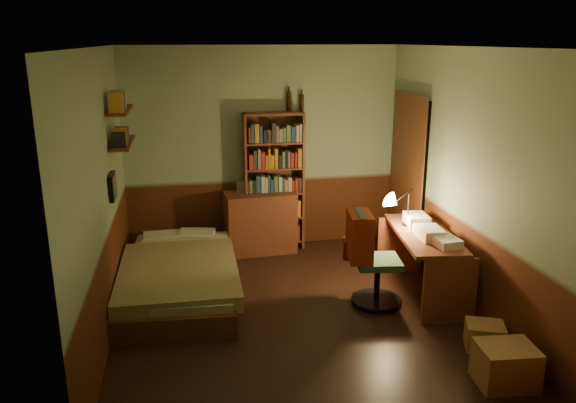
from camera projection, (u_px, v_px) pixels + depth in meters
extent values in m
cube|color=black|center=(293.00, 313.00, 5.70)|extent=(3.50, 4.00, 0.02)
cube|color=silver|center=(293.00, 46.00, 4.97)|extent=(3.50, 4.00, 0.02)
cube|color=#88A580|center=(263.00, 149.00, 7.23)|extent=(3.50, 0.02, 2.60)
cube|color=#88A580|center=(100.00, 198.00, 5.02)|extent=(0.02, 4.00, 2.60)
cube|color=#88A580|center=(464.00, 180.00, 5.65)|extent=(0.02, 4.00, 2.60)
cube|color=#88A580|center=(356.00, 271.00, 3.44)|extent=(3.50, 0.02, 2.60)
cube|color=black|center=(409.00, 179.00, 6.95)|extent=(0.06, 0.90, 2.00)
cube|color=#492812|center=(406.00, 179.00, 6.94)|extent=(0.02, 0.98, 2.08)
cube|color=olive|center=(179.00, 265.00, 6.06)|extent=(1.30, 2.24, 0.64)
cube|color=brown|center=(260.00, 222.00, 7.24)|extent=(0.92, 0.51, 0.79)
cube|color=#B2B2B7|center=(249.00, 185.00, 7.20)|extent=(0.32, 0.27, 0.15)
cube|color=brown|center=(274.00, 182.00, 7.21)|extent=(0.77, 0.25, 1.79)
cylinder|color=black|center=(289.00, 101.00, 7.07)|extent=(0.09, 0.09, 0.25)
cylinder|color=black|center=(302.00, 103.00, 7.10)|extent=(0.06, 0.06, 0.21)
cube|color=brown|center=(422.00, 264.00, 5.99)|extent=(0.72, 1.39, 0.71)
cube|color=silver|center=(416.00, 220.00, 6.10)|extent=(0.26, 0.33, 0.12)
cone|color=black|center=(409.00, 197.00, 6.03)|extent=(0.25, 0.25, 0.65)
cube|color=#2D5333|center=(378.00, 258.00, 5.74)|extent=(0.56, 0.51, 1.01)
cube|color=#9B2D15|center=(362.00, 193.00, 5.34)|extent=(0.25, 0.42, 0.49)
cube|color=brown|center=(123.00, 143.00, 5.99)|extent=(0.20, 0.90, 0.03)
cube|color=brown|center=(120.00, 110.00, 5.90)|extent=(0.20, 0.90, 0.03)
cube|color=black|center=(113.00, 186.00, 5.61)|extent=(0.04, 0.32, 0.26)
cube|color=#9C7647|center=(506.00, 365.00, 4.47)|extent=(0.48, 0.39, 0.33)
cube|color=#9C7647|center=(485.00, 336.00, 5.01)|extent=(0.40, 0.37, 0.23)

